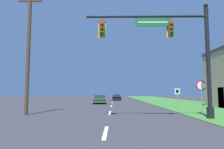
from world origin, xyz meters
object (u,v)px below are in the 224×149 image
object	(u,v)px
car_ahead	(100,99)
stop_sign	(201,90)
route_sign_post	(177,94)
utility_pole_near	(28,49)
signal_mast	(178,48)
far_car	(117,97)

from	to	relation	value
car_ahead	stop_sign	xyz separation A→B (m)	(8.58, -15.22, 1.26)
car_ahead	stop_sign	world-z (taller)	stop_sign
route_sign_post	utility_pole_near	distance (m)	15.14
stop_sign	route_sign_post	bearing A→B (deg)	87.42
route_sign_post	utility_pole_near	xyz separation A→B (m)	(-13.24, -6.49, 3.46)
signal_mast	stop_sign	size ratio (longest dim) A/B	3.23
signal_mast	car_ahead	size ratio (longest dim) A/B	1.73
car_ahead	route_sign_post	xyz separation A→B (m)	(8.88, -8.63, 0.92)
stop_sign	car_ahead	bearing A→B (deg)	119.40
signal_mast	car_ahead	xyz separation A→B (m)	(-6.29, 17.24, -3.90)
stop_sign	utility_pole_near	bearing A→B (deg)	179.54
route_sign_post	far_car	bearing A→B (deg)	106.62
stop_sign	route_sign_post	size ratio (longest dim) A/B	1.23
signal_mast	utility_pole_near	bearing A→B (deg)	168.72
signal_mast	far_car	distance (m)	30.02
far_car	utility_pole_near	size ratio (longest dim) A/B	0.46
far_car	stop_sign	distance (m)	28.19
car_ahead	route_sign_post	size ratio (longest dim) A/B	2.30
car_ahead	far_car	world-z (taller)	same
signal_mast	utility_pole_near	distance (m)	10.87
utility_pole_near	car_ahead	bearing A→B (deg)	73.91
route_sign_post	utility_pole_near	world-z (taller)	utility_pole_near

